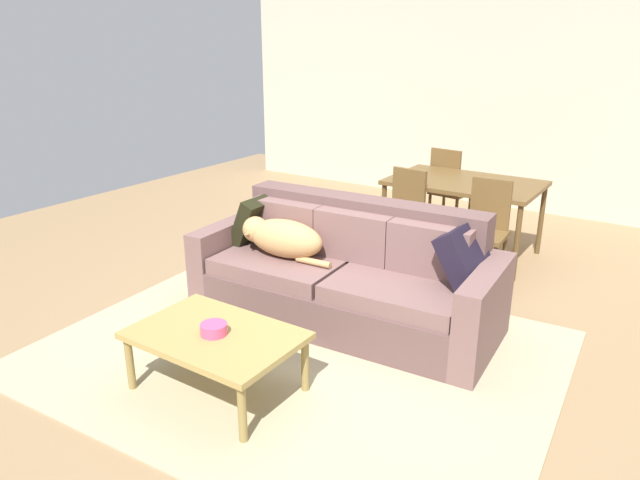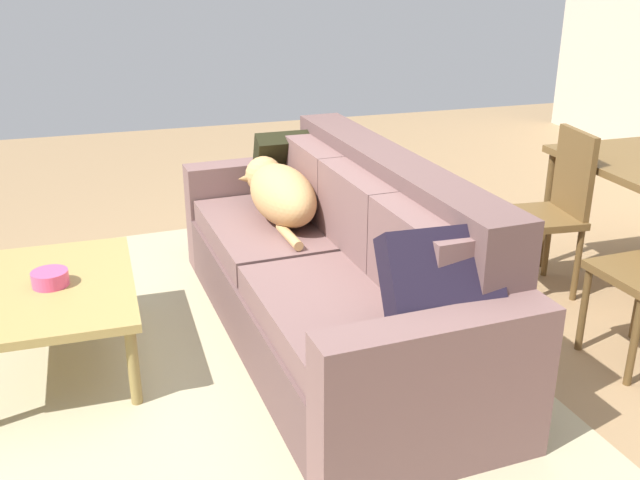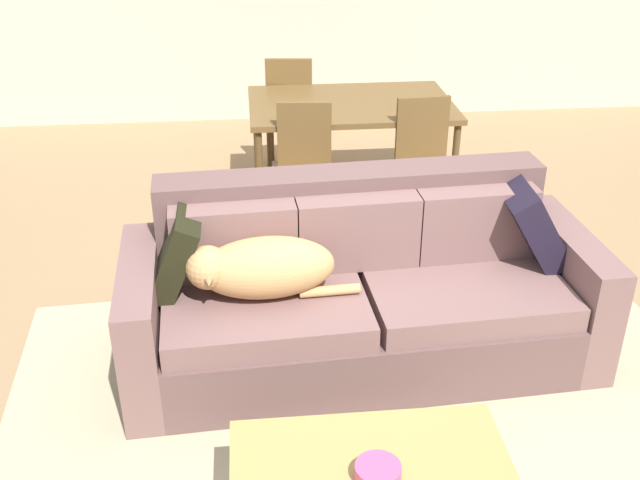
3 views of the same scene
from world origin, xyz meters
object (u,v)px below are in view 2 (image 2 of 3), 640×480
object	(u,v)px
coffee_table	(57,292)
bowl_on_coffee_table	(50,278)
throw_pillow_by_left_arm	(289,165)
dining_chair_near_left	(553,205)
couch	(338,273)
dog_on_left_cushion	(280,192)
throw_pillow_by_right_arm	(443,287)

from	to	relation	value
coffee_table	bowl_on_coffee_table	xyz separation A→B (m)	(0.01, -0.02, 0.08)
throw_pillow_by_left_arm	dining_chair_near_left	world-z (taller)	dining_chair_near_left
throw_pillow_by_left_arm	coffee_table	size ratio (longest dim) A/B	0.40
couch	dining_chair_near_left	bearing A→B (deg)	94.24
dog_on_left_cushion	throw_pillow_by_left_arm	size ratio (longest dim) A/B	2.02
coffee_table	throw_pillow_by_right_arm	bearing A→B (deg)	53.64
throw_pillow_by_right_arm	coffee_table	xyz separation A→B (m)	(-1.06, -1.44, -0.30)
throw_pillow_by_right_arm	bowl_on_coffee_table	xyz separation A→B (m)	(-1.05, -1.46, -0.23)
couch	throw_pillow_by_right_arm	distance (m)	0.97
dining_chair_near_left	throw_pillow_by_right_arm	bearing A→B (deg)	-42.94
dog_on_left_cushion	dining_chair_near_left	size ratio (longest dim) A/B	0.89
throw_pillow_by_right_arm	dining_chair_near_left	world-z (taller)	dining_chair_near_left
dog_on_left_cushion	coffee_table	distance (m)	1.25
throw_pillow_by_left_arm	bowl_on_coffee_table	world-z (taller)	throw_pillow_by_left_arm
dog_on_left_cushion	coffee_table	bearing A→B (deg)	-75.85
throw_pillow_by_right_arm	dining_chair_near_left	size ratio (longest dim) A/B	0.47
couch	bowl_on_coffee_table	size ratio (longest dim) A/B	14.65
throw_pillow_by_left_arm	dining_chair_near_left	xyz separation A→B (m)	(0.74, 1.34, -0.14)
couch	dog_on_left_cushion	world-z (taller)	couch
couch	throw_pillow_by_right_arm	size ratio (longest dim) A/B	5.54
bowl_on_coffee_table	dining_chair_near_left	size ratio (longest dim) A/B	0.18
throw_pillow_by_left_arm	throw_pillow_by_right_arm	size ratio (longest dim) A/B	0.93
dog_on_left_cushion	throw_pillow_by_left_arm	distance (m)	0.43
dog_on_left_cushion	throw_pillow_by_left_arm	xyz separation A→B (m)	(-0.40, 0.16, 0.03)
dog_on_left_cushion	bowl_on_coffee_table	world-z (taller)	dog_on_left_cushion
throw_pillow_by_right_arm	bowl_on_coffee_table	distance (m)	1.81
coffee_table	throw_pillow_by_left_arm	bearing A→B (deg)	120.19
couch	bowl_on_coffee_table	bearing A→B (deg)	-99.24
couch	coffee_table	xyz separation A→B (m)	(-0.15, -1.33, 0.02)
couch	dining_chair_near_left	xyz separation A→B (m)	(-0.18, 1.33, 0.16)
throw_pillow_by_left_arm	coffee_table	distance (m)	1.56
dog_on_left_cushion	bowl_on_coffee_table	size ratio (longest dim) A/B	4.99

